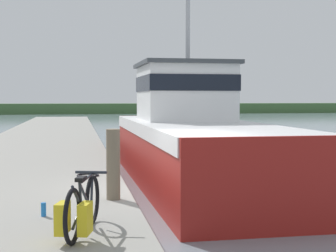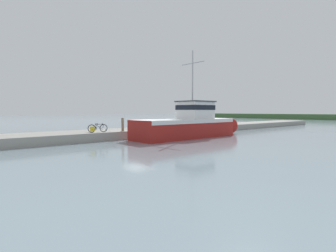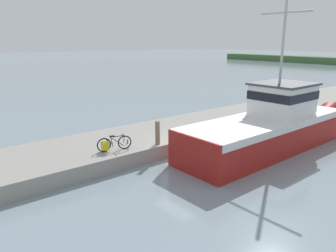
{
  "view_description": "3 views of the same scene",
  "coord_description": "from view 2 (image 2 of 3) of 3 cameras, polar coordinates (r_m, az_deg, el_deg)",
  "views": [
    {
      "loc": [
        -1.79,
        -9.82,
        2.51
      ],
      "look_at": [
        0.1,
        0.81,
        1.93
      ],
      "focal_mm": 55.0,
      "sensor_mm": 36.0,
      "label": 1
    },
    {
      "loc": [
        19.49,
        -13.68,
        2.6
      ],
      "look_at": [
        0.37,
        3.24,
        1.15
      ],
      "focal_mm": 28.0,
      "sensor_mm": 36.0,
      "label": 2
    },
    {
      "loc": [
        11.56,
        -10.65,
        5.94
      ],
      "look_at": [
        -1.63,
        0.12,
        1.45
      ],
      "focal_mm": 35.0,
      "sensor_mm": 36.0,
      "label": 3
    }
  ],
  "objects": [
    {
      "name": "bicycle_touring",
      "position": [
        23.69,
        -15.41,
        -0.49
      ],
      "size": [
        0.69,
        1.66,
        0.76
      ],
      "rotation": [
        0.0,
        0.0,
        -0.26
      ],
      "color": "black",
      "rests_on": "dock_pier"
    },
    {
      "name": "water_bottle_by_bike",
      "position": [
        24.75,
        -13.37,
        -0.87
      ],
      "size": [
        0.08,
        0.08,
        0.2
      ],
      "primitive_type": "cylinder",
      "color": "blue",
      "rests_on": "dock_pier"
    },
    {
      "name": "ground_plane",
      "position": [
        23.95,
        -6.41,
        -3.0
      ],
      "size": [
        320.0,
        320.0,
        0.0
      ],
      "primitive_type": "plane",
      "color": "gray"
    },
    {
      "name": "fishing_boat_main",
      "position": [
        26.03,
        4.82,
        0.46
      ],
      "size": [
        3.44,
        13.35,
        8.56
      ],
      "rotation": [
        0.0,
        0.0,
        0.01
      ],
      "color": "maroon",
      "rests_on": "ground_plane"
    },
    {
      "name": "mooring_post",
      "position": [
        24.3,
        -9.83,
        0.3
      ],
      "size": [
        0.24,
        0.24,
        1.22
      ],
      "primitive_type": "cylinder",
      "color": "#756651",
      "rests_on": "dock_pier"
    },
    {
      "name": "hose_coil",
      "position": [
        26.22,
        -5.06,
        -0.75
      ],
      "size": [
        0.5,
        0.5,
        0.04
      ],
      "primitive_type": "torus",
      "color": "black",
      "rests_on": "dock_pier"
    },
    {
      "name": "dock_pier",
      "position": [
        26.58,
        -10.38,
        -1.6
      ],
      "size": [
        4.75,
        80.0,
        0.76
      ],
      "primitive_type": "cube",
      "color": "gray",
      "rests_on": "ground_plane"
    }
  ]
}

